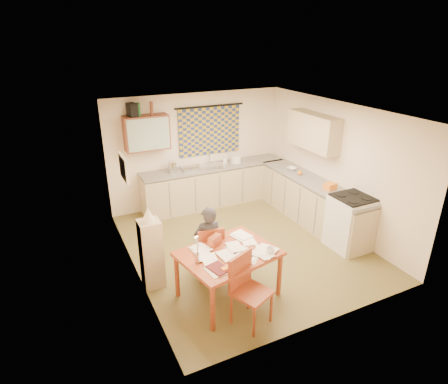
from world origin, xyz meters
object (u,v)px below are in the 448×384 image
stove (350,222)px  counter_right (311,202)px  dining_table (228,274)px  person (208,244)px  counter_back (214,185)px  shelf_stand (152,254)px  chair_far (209,260)px

stove → counter_right: bearing=90.0°
counter_right → stove: 1.11m
dining_table → person: (-0.09, 0.52, 0.25)m
counter_back → shelf_stand: bearing=-131.7°
counter_right → shelf_stand: shelf_stand is taller
person → counter_right: bearing=-155.6°
chair_far → person: 0.35m
stove → dining_table: 2.62m
counter_right → chair_far: (-2.67, -0.83, -0.16)m
person → shelf_stand: (-0.85, 0.22, -0.07)m
counter_back → dining_table: bearing=-110.7°
dining_table → shelf_stand: 1.21m
counter_right → person: (-2.69, -0.89, 0.18)m
chair_far → person: bearing=74.6°
counter_right → person: 2.84m
dining_table → counter_back: bearing=57.5°
chair_far → dining_table: bearing=102.9°
stove → dining_table: bearing=-173.3°
stove → person: size_ratio=0.80×
dining_table → chair_far: 0.60m
counter_right → person: bearing=-161.7°
counter_back → stove: size_ratio=3.27×
counter_right → person: size_ratio=2.35×
counter_back → stove: 3.15m
counter_right → stove: size_ratio=2.93×
shelf_stand → counter_right: bearing=10.8°
counter_back → counter_right: same height
person → shelf_stand: 0.88m
stove → person: 2.70m
counter_back → dining_table: size_ratio=2.17×
counter_back → person: size_ratio=2.63×
chair_far → person: size_ratio=0.74×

